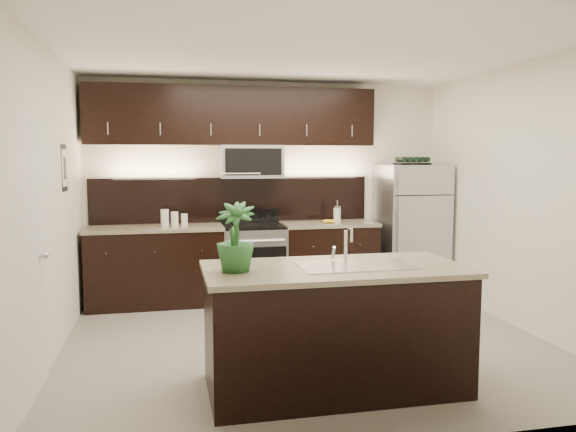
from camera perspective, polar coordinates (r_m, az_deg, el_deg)
The scene contains 12 objects.
ground at distance 5.50m, azimuth 1.81°, elevation -12.63°, with size 4.50×4.50×0.00m, color gray.
room_walls at distance 5.15m, azimuth 0.77°, elevation 5.34°, with size 4.52×4.02×2.71m.
counter_run at distance 6.91m, azimuth -5.26°, elevation -4.74°, with size 3.51×0.65×0.94m.
upper_fixtures at distance 6.95m, azimuth -5.32°, elevation 9.14°, with size 3.49×0.40×1.66m.
island at distance 4.35m, azimuth 4.74°, elevation -11.19°, with size 1.96×0.96×0.94m.
sink_faucet at distance 4.28m, azimuth 6.69°, elevation -4.79°, with size 0.84×0.50×0.28m.
refrigerator at distance 7.41m, azimuth 12.37°, elevation -1.33°, with size 0.80×0.72×1.66m, color #B2B2B7.
wine_rack at distance 7.35m, azimuth 12.52°, elevation 5.45°, with size 0.41×0.25×0.10m.
plant at distance 4.02m, azimuth -5.40°, elevation -2.14°, with size 0.28×0.28×0.50m, color #225723.
canisters at distance 6.74m, azimuth -11.68°, elevation -0.29°, with size 0.31×0.10×0.21m.
french_press at distance 7.04m, azimuth 5.01°, elevation 0.16°, with size 0.09×0.09×0.27m.
bananas at distance 6.98m, azimuth 3.85°, elevation -0.52°, with size 0.16×0.12×0.05m, color yellow.
Camera 1 is at (-1.26, -5.05, 1.76)m, focal length 35.00 mm.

